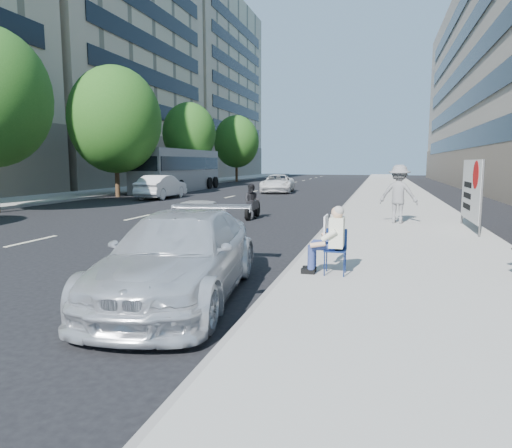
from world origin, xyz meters
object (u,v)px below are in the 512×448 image
(seated_protester, at_px, (330,236))
(motorcycle, at_px, (252,203))
(protest_banner, at_px, (471,190))
(white_sedan_near, at_px, (194,219))
(jogger, at_px, (399,194))
(white_sedan_mid, at_px, (162,187))
(bus, at_px, (179,171))
(parked_sedan, at_px, (180,256))
(white_sedan_far, at_px, (278,184))

(seated_protester, relative_size, motorcycle, 0.64)
(protest_banner, height_order, white_sedan_near, protest_banner)
(jogger, distance_m, white_sedan_mid, 17.10)
(seated_protester, xyz_separation_m, protest_banner, (3.64, 6.99, 0.53))
(seated_protester, height_order, white_sedan_near, seated_protester)
(seated_protester, bearing_deg, jogger, 79.44)
(motorcycle, height_order, bus, bus)
(white_sedan_mid, bearing_deg, white_sedan_near, 119.49)
(jogger, relative_size, motorcycle, 1.00)
(motorcycle, relative_size, bus, 0.17)
(jogger, distance_m, parked_sedan, 10.59)
(white_sedan_near, distance_m, white_sedan_far, 21.88)
(parked_sedan, distance_m, motorcycle, 11.01)
(jogger, distance_m, white_sedan_near, 7.35)
(protest_banner, distance_m, motorcycle, 8.07)
(seated_protester, distance_m, white_sedan_near, 5.74)
(seated_protester, height_order, white_sedan_far, seated_protester)
(white_sedan_near, distance_m, bus, 24.14)
(white_sedan_near, distance_m, white_sedan_mid, 16.32)
(white_sedan_near, bearing_deg, motorcycle, 81.08)
(bus, bearing_deg, seated_protester, -60.65)
(parked_sedan, bearing_deg, jogger, 61.70)
(protest_banner, relative_size, white_sedan_far, 0.62)
(seated_protester, relative_size, white_sedan_far, 0.27)
(white_sedan_near, bearing_deg, parked_sedan, -75.58)
(white_sedan_mid, relative_size, motorcycle, 2.20)
(white_sedan_near, relative_size, white_sedan_far, 0.72)
(white_sedan_near, bearing_deg, white_sedan_far, 89.94)
(white_sedan_mid, distance_m, white_sedan_far, 9.64)
(jogger, relative_size, white_sedan_mid, 0.45)
(white_sedan_far, bearing_deg, white_sedan_near, -89.87)
(white_sedan_far, bearing_deg, bus, 174.26)
(protest_banner, relative_size, white_sedan_near, 0.86)
(white_sedan_near, height_order, motorcycle, motorcycle)
(seated_protester, height_order, parked_sedan, seated_protester)
(seated_protester, bearing_deg, white_sedan_near, 139.44)
(white_sedan_mid, xyz_separation_m, bus, (-2.29, 7.61, 0.89))
(jogger, relative_size, protest_banner, 0.67)
(white_sedan_far, xyz_separation_m, motorcycle, (2.61, -16.37, -0.05))
(protest_banner, height_order, parked_sedan, protest_banner)
(white_sedan_near, xyz_separation_m, motorcycle, (0.25, 5.38, 0.03))
(white_sedan_near, bearing_deg, white_sedan_mid, 113.97)
(motorcycle, bearing_deg, white_sedan_far, 96.47)
(protest_banner, relative_size, motorcycle, 1.50)
(seated_protester, bearing_deg, motorcycle, 114.25)
(parked_sedan, xyz_separation_m, motorcycle, (-1.81, 10.86, -0.08))
(seated_protester, relative_size, white_sedan_mid, 0.29)
(white_sedan_far, xyz_separation_m, bus, (-8.15, -0.04, 0.95))
(white_sedan_far, height_order, bus, bus)
(jogger, height_order, white_sedan_near, jogger)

